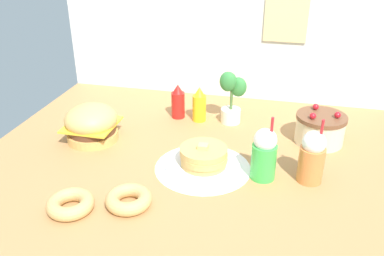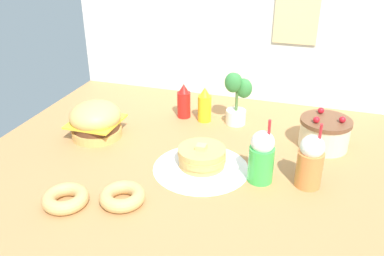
{
  "view_description": "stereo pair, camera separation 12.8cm",
  "coord_description": "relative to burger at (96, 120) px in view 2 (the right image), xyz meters",
  "views": [
    {
      "loc": [
        0.39,
        -1.58,
        1.02
      ],
      "look_at": [
        -0.01,
        0.11,
        0.15
      ],
      "focal_mm": 38.64,
      "sensor_mm": 36.0,
      "label": 1
    },
    {
      "loc": [
        0.51,
        -1.55,
        1.02
      ],
      "look_at": [
        -0.01,
        0.11,
        0.15
      ],
      "focal_mm": 38.64,
      "sensor_mm": 36.0,
      "label": 2
    }
  ],
  "objects": [
    {
      "name": "doily_mat",
      "position": [
        0.62,
        -0.14,
        -0.09
      ],
      "size": [
        0.44,
        0.44,
        0.0
      ],
      "primitive_type": "cylinder",
      "color": "white",
      "rests_on": "ground_plane"
    },
    {
      "name": "back_wall",
      "position": [
        0.56,
        0.77,
        0.41
      ],
      "size": [
        2.07,
        0.04,
        0.99
      ],
      "color": "silver",
      "rests_on": "ground_plane"
    },
    {
      "name": "orange_float_cup",
      "position": [
        1.09,
        -0.13,
        0.03
      ],
      "size": [
        0.11,
        0.11,
        0.3
      ],
      "color": "orange",
      "rests_on": "ground_plane"
    },
    {
      "name": "mustard_bottle",
      "position": [
        0.49,
        0.36,
        0.0
      ],
      "size": [
        0.08,
        0.08,
        0.2
      ],
      "color": "yellow",
      "rests_on": "ground_plane"
    },
    {
      "name": "donut_chocolate",
      "position": [
        0.39,
        -0.49,
        -0.06
      ],
      "size": [
        0.19,
        0.19,
        0.06
      ],
      "color": "tan",
      "rests_on": "ground_plane"
    },
    {
      "name": "potted_plant",
      "position": [
        0.67,
        0.38,
        0.07
      ],
      "size": [
        0.15,
        0.12,
        0.31
      ],
      "color": "white",
      "rests_on": "ground_plane"
    },
    {
      "name": "pancake_stack",
      "position": [
        0.62,
        -0.14,
        -0.04
      ],
      "size": [
        0.34,
        0.34,
        0.12
      ],
      "color": "white",
      "rests_on": "doily_mat"
    },
    {
      "name": "ground_plane",
      "position": [
        0.56,
        -0.16,
        -0.1
      ],
      "size": [
        2.07,
        1.86,
        0.02
      ],
      "primitive_type": "cube",
      "color": "#B27F4C"
    },
    {
      "name": "ketchup_bottle",
      "position": [
        0.36,
        0.37,
        0.0
      ],
      "size": [
        0.08,
        0.08,
        0.2
      ],
      "color": "red",
      "rests_on": "ground_plane"
    },
    {
      "name": "layer_cake",
      "position": [
        1.15,
        0.24,
        -0.01
      ],
      "size": [
        0.25,
        0.25,
        0.18
      ],
      "color": "beige",
      "rests_on": "ground_plane"
    },
    {
      "name": "donut_pink_glaze",
      "position": [
        0.18,
        -0.57,
        -0.06
      ],
      "size": [
        0.19,
        0.19,
        0.06
      ],
      "color": "tan",
      "rests_on": "ground_plane"
    },
    {
      "name": "burger",
      "position": [
        0.0,
        0.0,
        0.0
      ],
      "size": [
        0.27,
        0.27,
        0.19
      ],
      "color": "#DBA859",
      "rests_on": "ground_plane"
    },
    {
      "name": "cream_soda_cup",
      "position": [
        0.89,
        -0.16,
        0.03
      ],
      "size": [
        0.11,
        0.11,
        0.3
      ],
      "color": "green",
      "rests_on": "ground_plane"
    }
  ]
}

